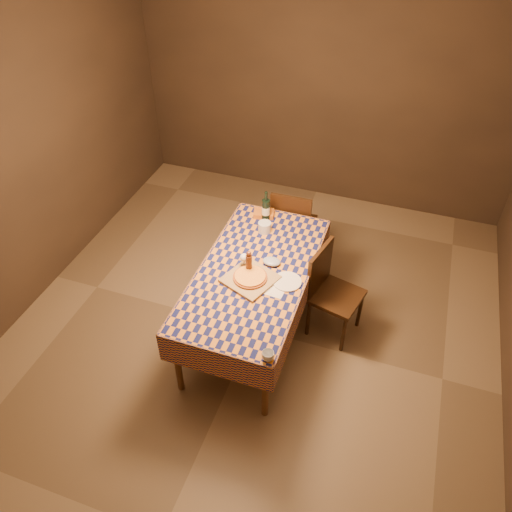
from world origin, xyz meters
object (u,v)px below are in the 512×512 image
wine_bottle (266,210)px  cutting_board (250,279)px  bowl (256,275)px  chair_right (329,287)px  dining_table (254,277)px  white_plate (287,282)px  chair_far (292,223)px  pizza (250,277)px

wine_bottle → cutting_board: bearing=-80.7°
bowl → chair_right: 0.72m
dining_table → bowl: (0.04, -0.07, 0.10)m
cutting_board → white_plate: cutting_board is taller
white_plate → chair_far: size_ratio=0.26×
white_plate → chair_far: (-0.26, 1.12, -0.25)m
dining_table → white_plate: (0.31, -0.04, 0.08)m
wine_bottle → chair_right: wine_bottle is taller
cutting_board → dining_table: bearing=92.5°
white_plate → chair_far: bearing=103.1°
wine_bottle → chair_far: (0.18, 0.35, -0.37)m
pizza → bowl: size_ratio=2.86×
bowl → white_plate: size_ratio=0.55×
dining_table → cutting_board: size_ratio=4.78×
chair_right → pizza: bearing=-148.5°
chair_far → pizza: bearing=-92.2°
pizza → bowl: 0.06m
dining_table → chair_right: bearing=22.9°
pizza → chair_far: chair_far is taller
cutting_board → white_plate: bearing=14.0°
chair_right → cutting_board: bearing=-148.5°
cutting_board → pizza: size_ratio=1.01×
cutting_board → chair_far: bearing=87.8°
bowl → pizza: bearing=-129.8°
bowl → dining_table: bearing=122.9°
wine_bottle → chair_far: size_ratio=0.35×
cutting_board → bowl: bearing=50.2°
wine_bottle → chair_right: bearing=-31.4°
cutting_board → chair_right: (0.62, 0.38, -0.26)m
chair_right → bowl: bearing=-150.2°
dining_table → bowl: bowl is taller
chair_right → wine_bottle: bearing=148.6°
cutting_board → chair_far: 1.22m
cutting_board → pizza: pizza is taller
dining_table → bowl: size_ratio=13.81×
wine_bottle → white_plate: (0.44, -0.77, -0.11)m
bowl → white_plate: (0.27, 0.03, -0.01)m
wine_bottle → dining_table: bearing=-79.6°
pizza → wine_bottle: (-0.14, 0.85, 0.08)m
bowl → wine_bottle: bearing=102.6°
white_plate → bowl: bearing=-174.0°
cutting_board → chair_far: (0.05, 1.19, -0.26)m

